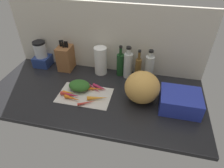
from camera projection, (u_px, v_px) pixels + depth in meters
ground_plane at (95, 94)px, 156.68cm from camera, size 170.00×80.00×3.00cm
wall_back at (106, 38)px, 167.55cm from camera, size 170.00×3.00×60.00cm
cutting_board at (85, 95)px, 153.19cm from camera, size 41.38×25.97×0.80cm
carrot_0 at (93, 88)px, 158.04cm from camera, size 15.63×11.61×2.10cm
carrot_1 at (98, 87)px, 158.50cm from camera, size 10.50×6.96×2.61cm
carrot_2 at (69, 93)px, 153.18cm from camera, size 10.49×2.58×2.23cm
carrot_3 at (84, 84)px, 161.87cm from camera, size 14.80×4.46×2.75cm
carrot_4 at (96, 89)px, 157.07cm from camera, size 14.21×3.86×2.22cm
carrot_5 at (87, 103)px, 144.05cm from camera, size 12.98×8.90×2.07cm
carrot_6 at (72, 98)px, 147.52cm from camera, size 13.79×5.07×2.76cm
carrot_7 at (98, 98)px, 147.57cm from camera, size 16.10×7.01×3.01cm
carrot_8 at (67, 94)px, 151.43cm from camera, size 10.21×3.06×3.00cm
carrot_9 at (73, 95)px, 150.56cm from camera, size 10.27×2.44×2.25cm
carrot_10 at (101, 88)px, 157.69cm from camera, size 11.02×5.99×2.71cm
carrot_greens_pile at (79, 86)px, 156.29cm from camera, size 17.31×13.32×7.33cm
winter_squash at (142, 87)px, 142.16cm from camera, size 25.78×24.46×24.22cm
knife_block at (66, 58)px, 178.42cm from camera, size 12.19×15.84×27.70cm
blender_appliance at (42, 55)px, 183.34cm from camera, size 14.72×14.72×24.45cm
paper_towel_roll at (101, 61)px, 171.68cm from camera, size 11.00×11.00×25.09cm
bottle_0 at (120, 64)px, 170.39cm from camera, size 6.36×6.36×28.14cm
bottle_1 at (128, 65)px, 166.97cm from camera, size 7.49×7.49×28.87cm
bottle_2 at (138, 68)px, 165.27cm from camera, size 5.25×5.25×27.70cm
bottle_3 at (149, 67)px, 165.20cm from camera, size 7.52×7.52×27.29cm
dish_rack at (180, 101)px, 138.81cm from camera, size 28.35×23.64×12.50cm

